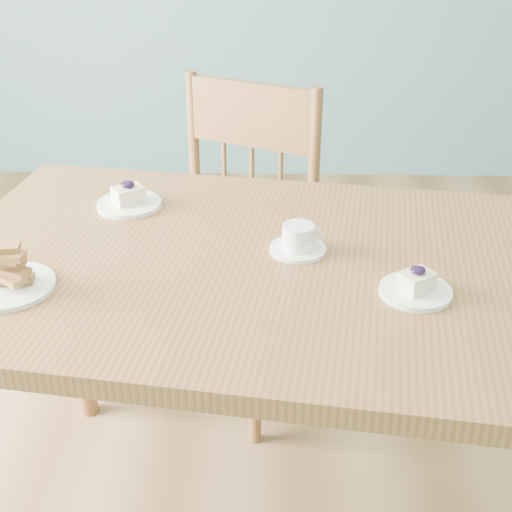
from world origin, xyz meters
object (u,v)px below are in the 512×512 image
Objects in this scene: coffee_cup at (299,240)px; cheesecake_plate_near at (416,287)px; dining_chair at (231,248)px; dining_table at (297,296)px; cheesecake_plate_far at (129,200)px; biscotti_plate at (5,274)px.

cheesecake_plate_near is at bearing -58.42° from coffee_cup.
dining_chair reaches higher than cheesecake_plate_near.
dining_table is 11.69× the size of cheesecake_plate_near.
dining_chair reaches higher than dining_table.
coffee_cup reaches higher than cheesecake_plate_near.
dining_table is at bearing -34.12° from cheesecake_plate_far.
dining_chair reaches higher than biscotti_plate.
dining_table is 10.53× the size of cheesecake_plate_far.
biscotti_plate reaches higher than dining_table.
dining_chair is at bearing 114.23° from dining_table.
coffee_cup is 0.66× the size of biscotti_plate.
dining_chair is at bearing 59.40° from cheesecake_plate_far.
coffee_cup is (0.19, -0.61, 0.34)m from dining_chair.
dining_table is 0.27m from cheesecake_plate_near.
coffee_cup is at bearing 16.51° from biscotti_plate.
cheesecake_plate_far reaches higher than dining_table.
cheesecake_plate_far is at bearing 130.64° from coffee_cup.
cheesecake_plate_near is at bearing -31.94° from cheesecake_plate_far.
dining_chair reaches higher than cheesecake_plate_far.
cheesecake_plate_near is at bearing 0.00° from biscotti_plate.
coffee_cup is at bearing 97.45° from dining_table.
cheesecake_plate_far is (-0.64, 0.40, 0.00)m from cheesecake_plate_near.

